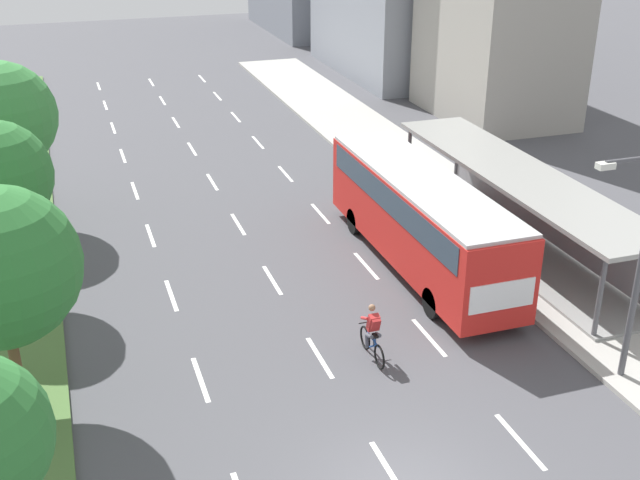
# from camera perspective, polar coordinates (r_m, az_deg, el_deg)

# --- Properties ---
(median_strip) EXTENTS (2.60, 52.00, 0.12)m
(median_strip) POSITION_cam_1_polar(r_m,az_deg,el_deg) (35.10, -20.60, 1.70)
(median_strip) COLOR #4C7038
(median_strip) RESTS_ON ground
(sidewalk_right) EXTENTS (4.50, 52.00, 0.15)m
(sidewalk_right) POSITION_cam_1_polar(r_m,az_deg,el_deg) (38.31, 6.46, 5.04)
(sidewalk_right) COLOR #ADAAA3
(sidewalk_right) RESTS_ON ground
(lane_divider_left) EXTENTS (0.14, 48.80, 0.01)m
(lane_divider_left) POSITION_cam_1_polar(r_m,az_deg,el_deg) (34.15, -12.60, 2.00)
(lane_divider_left) COLOR white
(lane_divider_left) RESTS_ON ground
(lane_divider_center) EXTENTS (0.14, 48.80, 0.01)m
(lane_divider_center) POSITION_cam_1_polar(r_m,az_deg,el_deg) (34.61, -6.85, 2.74)
(lane_divider_center) COLOR white
(lane_divider_center) RESTS_ON ground
(lane_divider_right) EXTENTS (0.14, 48.80, 0.01)m
(lane_divider_right) POSITION_cam_1_polar(r_m,az_deg,el_deg) (35.41, -1.31, 3.42)
(lane_divider_right) COLOR white
(lane_divider_right) RESTS_ON ground
(bus_shelter) EXTENTS (2.90, 14.39, 2.86)m
(bus_shelter) POSITION_cam_1_polar(r_m,az_deg,el_deg) (30.40, 14.19, 2.79)
(bus_shelter) COLOR gray
(bus_shelter) RESTS_ON sidewalk_right
(bus) EXTENTS (2.54, 11.29, 3.37)m
(bus) POSITION_cam_1_polar(r_m,az_deg,el_deg) (28.05, 7.17, 1.96)
(bus) COLOR red
(bus) RESTS_ON ground
(cyclist) EXTENTS (0.46, 1.82, 1.71)m
(cyclist) POSITION_cam_1_polar(r_m,az_deg,el_deg) (23.04, 3.78, -6.75)
(cyclist) COLOR black
(cyclist) RESTS_ON ground
(median_tree_fourth) EXTENTS (4.19, 4.19, 6.45)m
(median_tree_fourth) POSITION_cam_1_polar(r_m,az_deg,el_deg) (32.88, -21.84, 8.19)
(median_tree_fourth) COLOR brown
(median_tree_fourth) RESTS_ON median_strip
(streetlight) EXTENTS (1.91, 0.24, 6.50)m
(streetlight) POSITION_cam_1_polar(r_m,az_deg,el_deg) (22.12, 21.74, -0.89)
(streetlight) COLOR #4C4C51
(streetlight) RESTS_ON sidewalk_right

